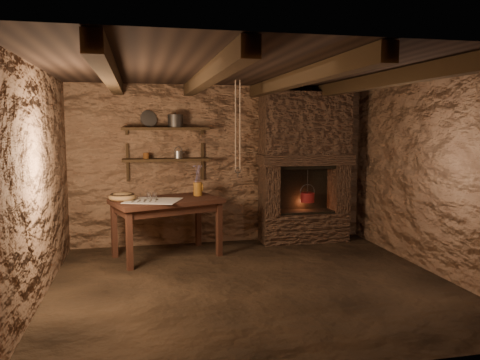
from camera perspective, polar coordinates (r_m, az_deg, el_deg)
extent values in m
plane|color=black|center=(5.47, 1.54, -12.49)|extent=(4.50, 4.50, 0.00)
cube|color=brown|center=(7.16, -2.24, 1.88)|extent=(4.50, 0.04, 2.40)
cube|color=brown|center=(3.32, 9.86, -3.76)|extent=(4.50, 0.04, 2.40)
cube|color=brown|center=(5.16, -23.48, -0.52)|extent=(0.04, 4.00, 2.40)
cube|color=brown|center=(6.14, 22.42, 0.59)|extent=(0.04, 4.00, 2.40)
cube|color=black|center=(5.21, 1.62, 13.32)|extent=(4.50, 4.00, 0.04)
cube|color=black|center=(5.06, -15.52, 12.26)|extent=(0.14, 3.95, 0.16)
cube|color=black|center=(5.10, -3.97, 12.43)|extent=(0.14, 3.95, 0.16)
cube|color=black|center=(5.34, 6.96, 12.14)|extent=(0.14, 3.95, 0.16)
cube|color=black|center=(5.74, 16.62, 11.53)|extent=(0.14, 3.95, 0.16)
cube|color=black|center=(6.89, -9.00, 2.45)|extent=(1.25, 0.30, 0.04)
cube|color=black|center=(6.87, -9.06, 6.19)|extent=(1.25, 0.30, 0.04)
cube|color=#322119|center=(7.40, 7.74, -5.67)|extent=(1.35, 0.45, 0.45)
cube|color=#322119|center=(7.12, 3.56, -1.19)|extent=(0.23, 0.45, 0.75)
cube|color=#322119|center=(7.50, 11.86, -0.92)|extent=(0.23, 0.45, 0.75)
cube|color=#322119|center=(7.22, 7.95, 2.50)|extent=(1.43, 0.51, 0.16)
cube|color=#322119|center=(7.23, 7.94, 6.87)|extent=(1.35, 0.45, 0.94)
cube|color=black|center=(7.48, 7.31, -0.86)|extent=(0.90, 0.06, 0.75)
cube|color=#371C13|center=(6.44, -8.95, -2.56)|extent=(1.59, 1.21, 0.06)
cube|color=#371C13|center=(6.45, -8.94, -3.35)|extent=(1.44, 1.06, 0.10)
cube|color=silver|center=(6.30, -10.54, -2.48)|extent=(0.83, 0.75, 0.01)
cylinder|color=#915A1C|center=(6.68, -5.17, -1.09)|extent=(0.16, 0.16, 0.19)
torus|color=#915A1C|center=(6.68, -4.62, -0.91)|extent=(0.02, 0.10, 0.10)
ellipsoid|color=olive|center=(6.42, -14.14, -2.05)|extent=(0.46, 0.46, 0.13)
cylinder|color=#2C2A27|center=(6.88, -7.88, 7.07)|extent=(0.23, 0.23, 0.17)
cylinder|color=gray|center=(6.97, -11.09, 7.34)|extent=(0.27, 0.19, 0.25)
cylinder|color=#4E280F|center=(6.88, -11.37, 2.91)|extent=(0.09, 0.09, 0.08)
cylinder|color=maroon|center=(7.28, 8.22, -2.11)|extent=(0.26, 0.26, 0.15)
torus|color=#2C2A27|center=(7.27, 8.23, -1.41)|extent=(0.24, 0.01, 0.24)
cylinder|color=#2C2A27|center=(7.25, 8.25, -0.19)|extent=(0.01, 0.01, 0.44)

